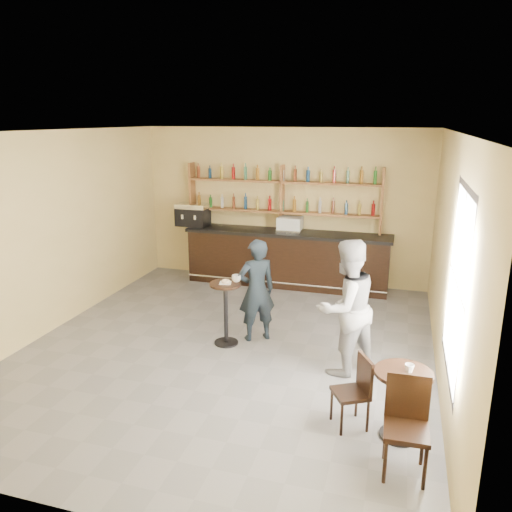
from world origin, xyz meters
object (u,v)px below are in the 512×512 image
(man_main, at_px, (257,290))
(patron_second, at_px, (346,307))
(pastry_case, at_px, (290,224))
(bar_counter, at_px, (287,258))
(cafe_table, at_px, (401,405))
(chair_south, at_px, (406,430))
(chair_west, at_px, (350,393))
(espresso_machine, at_px, (193,215))
(pedestal_table, at_px, (226,314))

(man_main, height_order, patron_second, patron_second)
(pastry_case, distance_m, patron_second, 3.73)
(bar_counter, distance_m, cafe_table, 5.26)
(cafe_table, xyz_separation_m, chair_south, (0.05, -0.60, 0.10))
(bar_counter, relative_size, man_main, 2.60)
(pastry_case, bearing_deg, chair_west, -61.12)
(espresso_machine, relative_size, pedestal_table, 0.67)
(bar_counter, bearing_deg, pedestal_table, -94.80)
(bar_counter, xyz_separation_m, pedestal_table, (-0.25, -3.03, -0.08))
(man_main, bearing_deg, chair_south, 96.79)
(man_main, distance_m, chair_west, 2.57)
(pastry_case, bearing_deg, patron_second, -57.35)
(chair_west, distance_m, chair_south, 0.89)
(bar_counter, height_order, chair_south, bar_counter)
(cafe_table, bearing_deg, pedestal_table, 147.35)
(pastry_case, relative_size, pedestal_table, 0.51)
(espresso_machine, relative_size, pastry_case, 1.33)
(bar_counter, distance_m, chair_west, 4.99)
(cafe_table, relative_size, chair_south, 0.80)
(pastry_case, relative_size, chair_west, 0.60)
(espresso_machine, relative_size, cafe_table, 0.84)
(chair_west, xyz_separation_m, patron_second, (-0.22, 1.27, 0.52))
(pedestal_table, distance_m, man_main, 0.59)
(pedestal_table, height_order, patron_second, patron_second)
(pedestal_table, xyz_separation_m, chair_south, (2.66, -2.27, -0.00))
(bar_counter, relative_size, espresso_machine, 6.33)
(cafe_table, relative_size, patron_second, 0.42)
(espresso_machine, height_order, pedestal_table, espresso_machine)
(bar_counter, height_order, man_main, man_main)
(patron_second, bearing_deg, man_main, -70.17)
(cafe_table, distance_m, chair_west, 0.55)
(espresso_machine, xyz_separation_m, pedestal_table, (1.83, -3.03, -0.89))
(man_main, distance_m, chair_south, 3.44)
(pedestal_table, relative_size, man_main, 0.61)
(pastry_case, height_order, man_main, man_main)
(chair_west, distance_m, patron_second, 1.39)
(espresso_machine, distance_m, cafe_table, 6.54)
(pedestal_table, relative_size, cafe_table, 1.25)
(bar_counter, height_order, pastry_case, pastry_case)
(chair_south, bearing_deg, man_main, 129.18)
(bar_counter, height_order, pedestal_table, bar_counter)
(espresso_machine, bearing_deg, chair_south, -47.00)
(pedestal_table, height_order, chair_west, pedestal_table)
(pastry_case, bearing_deg, bar_counter, -171.79)
(espresso_machine, height_order, pastry_case, espresso_machine)
(bar_counter, height_order, patron_second, patron_second)
(pedestal_table, bearing_deg, chair_south, -40.50)
(pedestal_table, bearing_deg, cafe_table, -32.65)
(cafe_table, bearing_deg, patron_second, 120.20)
(pedestal_table, height_order, chair_south, pedestal_table)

